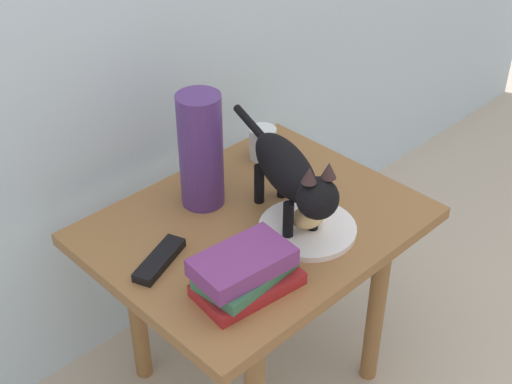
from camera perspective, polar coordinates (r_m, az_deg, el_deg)
name	(u,v)px	position (r m, az deg, el deg)	size (l,w,h in m)	color
ground_plane	(256,373)	(1.97, 0.00, -14.39)	(6.00, 6.00, 0.00)	#B2A899
side_table	(256,246)	(1.67, 0.00, -4.39)	(0.73, 0.57, 0.52)	olive
plate	(307,229)	(1.59, 4.17, -2.97)	(0.22, 0.22, 0.01)	white
bread_roll	(308,217)	(1.57, 4.23, -2.01)	(0.08, 0.06, 0.05)	#E0BC7A
cat	(291,174)	(1.54, 2.86, 1.44)	(0.21, 0.45, 0.23)	black
book_stack	(245,272)	(1.41, -0.87, -6.50)	(0.22, 0.15, 0.09)	maroon
green_vase	(201,151)	(1.61, -4.47, 3.33)	(0.10, 0.10, 0.28)	#4C2D72
candle_jar	(263,145)	(1.83, 0.55, 3.84)	(0.07, 0.07, 0.08)	silver
tv_remote	(160,260)	(1.51, -7.79, -5.44)	(0.15, 0.04, 0.02)	black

